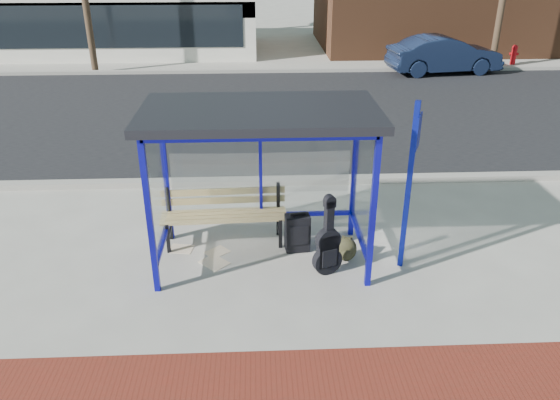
{
  "coord_description": "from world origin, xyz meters",
  "views": [
    {
      "loc": [
        -0.05,
        -7.25,
        4.52
      ],
      "look_at": [
        0.28,
        0.2,
        0.93
      ],
      "focal_mm": 35.0,
      "sensor_mm": 36.0,
      "label": 1
    }
  ],
  "objects_px": {
    "suitcase": "(297,233)",
    "fire_hydrant": "(514,54)",
    "bench": "(224,212)",
    "backpack": "(346,250)",
    "parked_car": "(444,55)",
    "guitar_bag": "(328,247)"
  },
  "relations": [
    {
      "from": "bench",
      "to": "backpack",
      "type": "relative_size",
      "value": 5.33
    },
    {
      "from": "bench",
      "to": "fire_hydrant",
      "type": "bearing_deg",
      "value": 49.05
    },
    {
      "from": "guitar_bag",
      "to": "backpack",
      "type": "bearing_deg",
      "value": 26.08
    },
    {
      "from": "suitcase",
      "to": "parked_car",
      "type": "distance_m",
      "value": 13.95
    },
    {
      "from": "guitar_bag",
      "to": "fire_hydrant",
      "type": "relative_size",
      "value": 1.58
    },
    {
      "from": "bench",
      "to": "backpack",
      "type": "bearing_deg",
      "value": -22.0
    },
    {
      "from": "guitar_bag",
      "to": "fire_hydrant",
      "type": "distance_m",
      "value": 17.13
    },
    {
      "from": "bench",
      "to": "backpack",
      "type": "xyz_separation_m",
      "value": [
        1.9,
        -0.68,
        -0.35
      ]
    },
    {
      "from": "parked_car",
      "to": "fire_hydrant",
      "type": "bearing_deg",
      "value": -74.42
    },
    {
      "from": "guitar_bag",
      "to": "bench",
      "type": "bearing_deg",
      "value": 126.52
    },
    {
      "from": "guitar_bag",
      "to": "backpack",
      "type": "height_order",
      "value": "guitar_bag"
    },
    {
      "from": "guitar_bag",
      "to": "backpack",
      "type": "distance_m",
      "value": 0.56
    },
    {
      "from": "suitcase",
      "to": "backpack",
      "type": "height_order",
      "value": "suitcase"
    },
    {
      "from": "bench",
      "to": "backpack",
      "type": "height_order",
      "value": "bench"
    },
    {
      "from": "fire_hydrant",
      "to": "parked_car",
      "type": "bearing_deg",
      "value": -157.27
    },
    {
      "from": "bench",
      "to": "backpack",
      "type": "distance_m",
      "value": 2.05
    },
    {
      "from": "bench",
      "to": "guitar_bag",
      "type": "bearing_deg",
      "value": -35.93
    },
    {
      "from": "bench",
      "to": "suitcase",
      "type": "relative_size",
      "value": 3.03
    },
    {
      "from": "suitcase",
      "to": "fire_hydrant",
      "type": "xyz_separation_m",
      "value": [
        9.54,
        13.79,
        0.1
      ]
    },
    {
      "from": "parked_car",
      "to": "guitar_bag",
      "type": "bearing_deg",
      "value": 148.6
    },
    {
      "from": "suitcase",
      "to": "backpack",
      "type": "relative_size",
      "value": 1.76
    },
    {
      "from": "bench",
      "to": "suitcase",
      "type": "distance_m",
      "value": 1.24
    }
  ]
}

